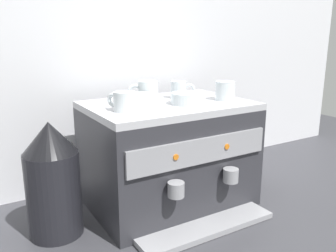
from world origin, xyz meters
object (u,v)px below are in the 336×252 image
ceramic_cup_1 (225,91)px  ceramic_bowl_0 (139,100)px  espresso_machine (169,154)px  coffee_grinder (53,180)px  ceramic_cup_3 (179,90)px  ceramic_cup_0 (124,101)px  milk_pitcher (252,165)px  ceramic_bowl_1 (187,99)px  ceramic_cup_2 (147,91)px

ceramic_cup_1 → ceramic_bowl_0: 0.36m
espresso_machine → coffee_grinder: espresso_machine is taller
ceramic_cup_3 → coffee_grinder: 0.60m
ceramic_cup_0 → milk_pitcher: bearing=5.7°
ceramic_cup_3 → ceramic_bowl_1: bearing=-109.8°
ceramic_cup_3 → milk_pitcher: size_ratio=0.79×
coffee_grinder → ceramic_bowl_1: bearing=-6.4°
ceramic_cup_0 → milk_pitcher: (0.69, 0.07, -0.39)m
ceramic_cup_2 → ceramic_bowl_0: ceramic_cup_2 is taller
ceramic_cup_3 → ceramic_bowl_1: size_ratio=0.77×
ceramic_cup_3 → ceramic_cup_0: bearing=-159.1°
ceramic_cup_1 → milk_pitcher: 0.47m
ceramic_bowl_1 → coffee_grinder: size_ratio=0.31×
ceramic_cup_1 → espresso_machine: bearing=163.9°
ceramic_cup_2 → ceramic_cup_3: bearing=-5.9°
ceramic_cup_1 → ceramic_cup_3: bearing=137.4°
espresso_machine → ceramic_cup_3: size_ratio=6.42×
ceramic_bowl_1 → ceramic_cup_0: bearing=178.3°
ceramic_cup_1 → milk_pitcher: bearing=17.7°
ceramic_cup_1 → ceramic_bowl_1: size_ratio=0.92×
ceramic_cup_1 → ceramic_bowl_1: (-0.18, 0.00, -0.02)m
coffee_grinder → ceramic_cup_3: bearing=6.8°
ceramic_bowl_0 → ceramic_bowl_1: 0.18m
ceramic_bowl_1 → coffee_grinder: (-0.50, 0.06, -0.24)m
ceramic_cup_3 → ceramic_bowl_1: (-0.04, -0.12, -0.02)m
ceramic_cup_1 → ceramic_cup_2: 0.31m
milk_pitcher → ceramic_bowl_0: bearing=-178.7°
espresso_machine → ceramic_bowl_1: 0.24m
milk_pitcher → ceramic_cup_2: bearing=173.7°
ceramic_bowl_1 → coffee_grinder: ceramic_bowl_1 is taller
ceramic_bowl_1 → ceramic_cup_1: bearing=-1.6°
ceramic_cup_1 → ceramic_cup_0: bearing=178.4°
ceramic_cup_3 → coffee_grinder: ceramic_cup_3 is taller
ceramic_cup_3 → ceramic_bowl_1: ceramic_cup_3 is taller
ceramic_cup_2 → milk_pitcher: (0.53, -0.06, -0.39)m
espresso_machine → ceramic_cup_1: ceramic_cup_1 is taller
ceramic_cup_2 → ceramic_bowl_0: bearing=-134.6°
ceramic_cup_0 → ceramic_cup_3: (0.30, 0.11, 0.00)m
ceramic_cup_3 → espresso_machine: bearing=-145.4°
espresso_machine → ceramic_bowl_1: bearing=-53.2°
ceramic_bowl_1 → espresso_machine: bearing=126.8°
ceramic_cup_2 → coffee_grinder: 0.48m
ceramic_cup_0 → ceramic_cup_2: (0.16, 0.13, 0.01)m
ceramic_cup_1 → milk_pitcher: size_ratio=0.93×
espresso_machine → ceramic_bowl_0: ceramic_bowl_0 is taller
ceramic_cup_3 → milk_pitcher: 0.55m
ceramic_cup_2 → milk_pitcher: bearing=-6.3°
ceramic_cup_0 → ceramic_cup_2: bearing=39.4°
ceramic_bowl_0 → ceramic_cup_1: bearing=-10.9°
ceramic_cup_0 → ceramic_cup_3: ceramic_cup_3 is taller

